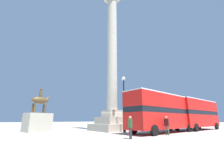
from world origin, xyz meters
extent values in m
plane|color=#ADA89E|center=(0.00, 0.00, 0.00)|extent=(200.00, 200.00, 0.00)
cube|color=#ADA593|center=(0.00, 0.00, 0.46)|extent=(4.97, 4.97, 0.92)
cube|color=#ADA593|center=(0.00, 0.00, 1.39)|extent=(3.58, 3.58, 0.92)
cube|color=#ADA593|center=(0.00, 0.00, 2.31)|extent=(2.19, 2.19, 0.92)
cylinder|color=#ADA593|center=(0.00, 0.00, 11.99)|extent=(1.52, 1.52, 18.44)
cube|color=red|center=(11.11, -6.61, 1.35)|extent=(10.29, 2.61, 1.70)
cube|color=black|center=(11.11, -6.61, 2.48)|extent=(10.29, 2.56, 0.55)
cube|color=red|center=(11.11, -6.61, 3.52)|extent=(10.29, 2.61, 1.53)
cube|color=silver|center=(11.11, -6.61, 4.34)|extent=(10.29, 2.61, 0.12)
cylinder|color=black|center=(14.71, -5.33, 0.50)|extent=(1.00, 0.30, 1.00)
cylinder|color=black|center=(14.71, -7.91, 0.50)|extent=(1.00, 0.30, 1.00)
cylinder|color=black|center=(7.51, -5.31, 0.50)|extent=(1.00, 0.30, 1.00)
cylinder|color=black|center=(7.51, -7.89, 0.50)|extent=(1.00, 0.30, 1.00)
cube|color=red|center=(2.49, -6.45, 1.35)|extent=(10.68, 2.88, 1.69)
cube|color=black|center=(2.49, -6.45, 2.47)|extent=(10.67, 2.83, 0.55)
cube|color=red|center=(2.49, -6.45, 3.50)|extent=(10.68, 2.88, 1.53)
cube|color=silver|center=(2.49, -6.45, 4.33)|extent=(10.68, 2.88, 0.12)
cylinder|color=black|center=(6.16, -5.05, 0.50)|extent=(1.01, 0.33, 1.00)
cylinder|color=black|center=(6.23, -7.62, 0.50)|extent=(1.01, 0.33, 1.00)
cylinder|color=black|center=(-1.26, -5.28, 0.50)|extent=(1.01, 0.33, 1.00)
cylinder|color=black|center=(-1.18, -7.84, 0.50)|extent=(1.01, 0.33, 1.00)
cube|color=#ADA593|center=(-8.58, 4.30, 1.14)|extent=(3.34, 2.72, 2.29)
ellipsoid|color=brown|center=(-8.58, 4.30, 3.94)|extent=(2.33, 1.41, 0.93)
cone|color=brown|center=(-7.56, 4.54, 4.36)|extent=(0.99, 0.71, 0.98)
cylinder|color=brown|center=(-8.58, 4.30, 4.85)|extent=(0.36, 0.36, 0.90)
sphere|color=brown|center=(-8.58, 4.30, 5.44)|extent=(0.28, 0.28, 0.28)
cylinder|color=brown|center=(-7.96, 4.71, 2.88)|extent=(0.20, 0.20, 1.19)
cylinder|color=brown|center=(-7.84, 4.21, 2.88)|extent=(0.20, 0.20, 1.19)
cylinder|color=brown|center=(-9.32, 4.39, 2.88)|extent=(0.20, 0.20, 1.19)
cylinder|color=brown|center=(-9.20, 3.89, 2.88)|extent=(0.20, 0.20, 1.19)
cylinder|color=black|center=(-0.58, -3.13, 0.20)|extent=(0.31, 0.31, 0.40)
cylinder|color=black|center=(-0.58, -3.13, 3.20)|extent=(0.14, 0.14, 6.41)
sphere|color=white|center=(-0.58, -3.13, 6.65)|extent=(0.48, 0.48, 0.48)
cylinder|color=#4C473D|center=(0.34, -8.09, 0.44)|extent=(0.14, 0.14, 0.87)
cylinder|color=#4C473D|center=(0.34, -8.34, 0.44)|extent=(0.14, 0.14, 0.87)
cube|color=#471919|center=(0.34, -8.22, 1.22)|extent=(0.19, 0.47, 0.69)
sphere|color=tan|center=(0.34, -8.22, 1.68)|extent=(0.24, 0.24, 0.24)
cylinder|color=#28282D|center=(-4.65, -8.10, 0.43)|extent=(0.14, 0.14, 0.85)
cylinder|color=#28282D|center=(-4.43, -7.99, 0.43)|extent=(0.14, 0.14, 0.85)
cube|color=#1E4C28|center=(-4.54, -8.05, 1.19)|extent=(0.49, 0.37, 0.67)
sphere|color=tan|center=(-4.54, -8.05, 1.64)|extent=(0.23, 0.23, 0.23)
camera|label=1|loc=(-13.33, -16.77, 1.45)|focal=24.00mm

